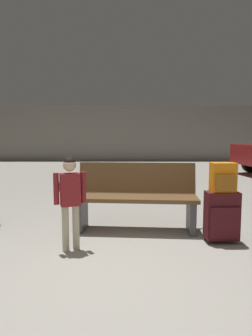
{
  "coord_description": "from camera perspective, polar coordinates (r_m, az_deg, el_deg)",
  "views": [
    {
      "loc": [
        0.18,
        -2.45,
        1.24
      ],
      "look_at": [
        0.19,
        1.3,
        0.85
      ],
      "focal_mm": 32.09,
      "sensor_mm": 36.0,
      "label": 1
    }
  ],
  "objects": [
    {
      "name": "ground_plane",
      "position": [
        6.58,
        -1.77,
        -5.35
      ],
      "size": [
        18.0,
        18.0,
        0.1
      ],
      "primitive_type": "cube",
      "color": "gray"
    },
    {
      "name": "child",
      "position": [
        3.3,
        -10.8,
        -4.78
      ],
      "size": [
        0.33,
        0.2,
        1.03
      ],
      "color": "beige",
      "rests_on": "ground_plane"
    },
    {
      "name": "bench",
      "position": [
        4.03,
        1.75,
        -5.49
      ],
      "size": [
        1.64,
        0.65,
        0.89
      ],
      "color": "brown",
      "rests_on": "ground_plane"
    },
    {
      "name": "garage_back_wall",
      "position": [
        15.31,
        -0.88,
        6.58
      ],
      "size": [
        18.0,
        0.12,
        2.8
      ],
      "primitive_type": "cube",
      "color": "gray",
      "rests_on": "ground_plane"
    },
    {
      "name": "backpack_bright",
      "position": [
        3.64,
        17.78,
        -1.76
      ],
      "size": [
        0.28,
        0.2,
        0.34
      ],
      "color": "orange",
      "rests_on": "suitcase"
    },
    {
      "name": "suitcase",
      "position": [
        3.73,
        17.56,
        -8.64
      ],
      "size": [
        0.39,
        0.24,
        0.6
      ],
      "color": "#471419",
      "rests_on": "ground_plane"
    }
  ]
}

